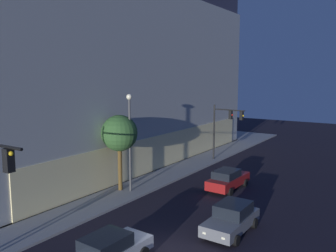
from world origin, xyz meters
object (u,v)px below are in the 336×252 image
(car_red, at_px, (228,179))
(traffic_light_far_corner, at_px, (225,122))
(car_grey, at_px, (232,218))
(sidewalk_tree, at_px, (119,134))
(modern_building, at_px, (84,70))
(car_silver, at_px, (109,250))
(street_lamp_sidewalk, at_px, (130,130))

(car_red, bearing_deg, traffic_light_far_corner, 26.22)
(car_red, bearing_deg, car_grey, -154.23)
(car_grey, bearing_deg, sidewalk_tree, 79.40)
(modern_building, distance_m, car_red, 21.27)
(car_silver, bearing_deg, car_red, 0.80)
(modern_building, bearing_deg, street_lamp_sidewalk, -120.44)
(modern_building, xyz_separation_m, street_lamp_sidewalk, (-7.69, -13.09, -4.87))
(sidewalk_tree, height_order, car_red, sidewalk_tree)
(street_lamp_sidewalk, xyz_separation_m, car_silver, (-9.00, -6.19, -4.12))
(car_red, bearing_deg, car_silver, -179.20)
(modern_building, height_order, sidewalk_tree, modern_building)
(car_silver, xyz_separation_m, car_red, (14.05, 0.20, -0.00))
(street_lamp_sidewalk, bearing_deg, car_silver, -145.48)
(traffic_light_far_corner, height_order, car_grey, traffic_light_far_corner)
(modern_building, height_order, car_silver, modern_building)
(street_lamp_sidewalk, bearing_deg, modern_building, 59.56)
(modern_building, bearing_deg, sidewalk_tree, -122.94)
(traffic_light_far_corner, relative_size, street_lamp_sidewalk, 0.78)
(modern_building, distance_m, street_lamp_sidewalk, 15.95)
(car_silver, height_order, car_red, car_red)
(car_silver, bearing_deg, car_grey, -25.80)
(modern_building, xyz_separation_m, car_silver, (-16.69, -19.28, -9.00))
(car_grey, distance_m, car_red, 8.03)
(modern_building, relative_size, sidewalk_tree, 6.21)
(street_lamp_sidewalk, distance_m, car_red, 8.85)
(sidewalk_tree, bearing_deg, modern_building, 57.06)
(car_red, bearing_deg, street_lamp_sidewalk, 130.08)
(traffic_light_far_corner, bearing_deg, sidewalk_tree, 168.89)
(street_lamp_sidewalk, distance_m, car_silver, 11.68)
(traffic_light_far_corner, distance_m, car_red, 9.97)
(street_lamp_sidewalk, distance_m, sidewalk_tree, 0.91)
(street_lamp_sidewalk, bearing_deg, sidewalk_tree, 107.33)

